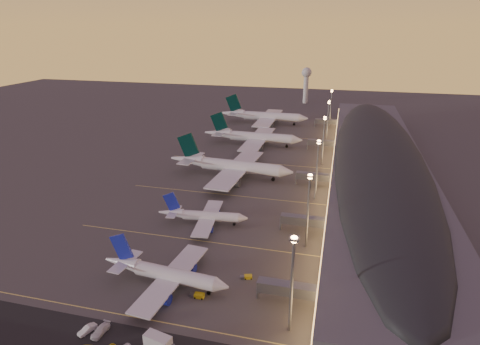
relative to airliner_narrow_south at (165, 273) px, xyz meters
name	(u,v)px	position (x,y,z in m)	size (l,w,h in m)	color
ground	(203,234)	(0.62, 30.49, -3.59)	(700.00, 700.00, 0.00)	#42403D
airliner_narrow_south	(165,273)	(0.00, 0.00, 0.00)	(38.94, 34.92, 13.90)	silver
airliner_narrow_north	(203,216)	(-1.84, 37.81, -0.50)	(33.56, 30.16, 11.98)	silver
airliner_wide_near	(230,166)	(-5.62, 88.20, 1.54)	(62.37, 56.92, 19.95)	silver
airliner_wide_mid	(253,137)	(-6.72, 142.90, 1.43)	(60.84, 55.23, 19.51)	silver
airliner_wide_far	(264,116)	(-11.16, 199.83, 1.85)	(65.85, 59.71, 21.14)	silver
terminal_building	(377,160)	(62.46, 102.96, 5.19)	(56.35, 255.00, 17.46)	#515156
light_masts	(322,143)	(36.62, 95.49, 13.96)	(2.20, 217.20, 25.90)	slate
radar_tower	(306,79)	(10.62, 290.49, 18.28)	(9.00, 9.00, 32.50)	silver
lane_markings	(233,191)	(0.62, 70.49, -3.58)	(90.00, 180.36, 0.00)	#D8C659
baggage_tug_a	(197,295)	(10.81, -3.17, -3.05)	(4.07, 1.89, 1.20)	gold
baggage_tug_b	(247,277)	(21.74, 8.46, -3.13)	(3.66, 2.29, 1.02)	gold
catering_truck_a	(159,344)	(8.98, -22.97, -1.78)	(7.32, 4.04, 3.89)	silver
service_van_a	(87,330)	(-10.21, -22.09, -2.82)	(1.64, 4.71, 1.55)	silver
service_van_c	(100,330)	(-6.97, -21.64, -2.77)	(2.31, 5.69, 1.65)	silver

